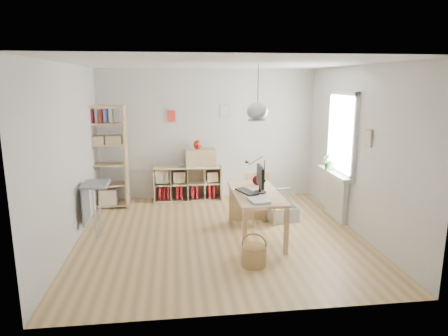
{
  "coord_description": "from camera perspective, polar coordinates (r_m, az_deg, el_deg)",
  "views": [
    {
      "loc": [
        -0.68,
        -6.04,
        2.44
      ],
      "look_at": [
        0.1,
        0.3,
        1.05
      ],
      "focal_mm": 32.0,
      "sensor_mm": 36.0,
      "label": 1
    }
  ],
  "objects": [
    {
      "name": "side_table",
      "position": [
        6.77,
        -18.35,
        -3.54
      ],
      "size": [
        0.4,
        0.55,
        0.85
      ],
      "color": "gray",
      "rests_on": "ground"
    },
    {
      "name": "cube_shelf",
      "position": [
        8.41,
        -5.37,
        -2.55
      ],
      "size": [
        1.4,
        0.38,
        0.72
      ],
      "color": "#D6B68D",
      "rests_on": "ground"
    },
    {
      "name": "monitor",
      "position": [
        6.17,
        5.21,
        -1.43
      ],
      "size": [
        0.19,
        0.48,
        0.42
      ],
      "rotation": [
        0.0,
        0.0,
        -0.04
      ],
      "color": "black",
      "rests_on": "desk"
    },
    {
      "name": "window_unit",
      "position": [
        7.31,
        16.53,
        4.77
      ],
      "size": [
        0.07,
        1.16,
        1.46
      ],
      "color": "white",
      "rests_on": "ground"
    },
    {
      "name": "paper_tray",
      "position": [
        5.77,
        5.0,
        -4.64
      ],
      "size": [
        0.3,
        0.36,
        0.03
      ],
      "primitive_type": "cube",
      "rotation": [
        0.0,
        0.0,
        0.13
      ],
      "color": "silver",
      "rests_on": "desk"
    },
    {
      "name": "wicker_basket",
      "position": [
        5.52,
        4.29,
        -12.28
      ],
      "size": [
        0.34,
        0.34,
        0.47
      ],
      "rotation": [
        0.0,
        0.0,
        -0.28
      ],
      "color": "#A47F4A",
      "rests_on": "ground"
    },
    {
      "name": "chair",
      "position": [
        6.99,
        5.11,
        -3.9
      ],
      "size": [
        0.48,
        0.48,
        0.88
      ],
      "rotation": [
        0.0,
        0.0,
        0.12
      ],
      "color": "gray",
      "rests_on": "ground"
    },
    {
      "name": "windowsill",
      "position": [
        7.4,
        15.59,
        -0.76
      ],
      "size": [
        0.22,
        1.2,
        0.06
      ],
      "primitive_type": "cube",
      "color": "silver",
      "rests_on": "radiator"
    },
    {
      "name": "ground",
      "position": [
        6.55,
        -0.55,
        -9.59
      ],
      "size": [
        4.5,
        4.5,
        0.0
      ],
      "primitive_type": "plane",
      "color": "tan",
      "rests_on": "ground"
    },
    {
      "name": "tall_bookshelf",
      "position": [
        8.07,
        -16.59,
        2.11
      ],
      "size": [
        0.8,
        0.38,
        2.0
      ],
      "color": "tan",
      "rests_on": "ground"
    },
    {
      "name": "drawer_chest",
      "position": [
        8.25,
        -3.4,
        1.46
      ],
      "size": [
        0.64,
        0.33,
        0.35
      ],
      "primitive_type": "cube",
      "rotation": [
        0.0,
        0.0,
        0.07
      ],
      "color": "#D6B68D",
      "rests_on": "cube_shelf"
    },
    {
      "name": "red_vase",
      "position": [
        8.2,
        -3.8,
        3.33
      ],
      "size": [
        0.16,
        0.16,
        0.19
      ],
      "primitive_type": "ellipsoid",
      "color": "maroon",
      "rests_on": "drawer_chest"
    },
    {
      "name": "yarn_ball",
      "position": [
        6.65,
        4.79,
        -1.77
      ],
      "size": [
        0.16,
        0.16,
        0.16
      ],
      "primitive_type": "sphere",
      "color": "#4B0A12",
      "rests_on": "desk"
    },
    {
      "name": "radiator",
      "position": [
        7.52,
        15.76,
        -3.95
      ],
      "size": [
        0.1,
        0.8,
        0.8
      ],
      "primitive_type": "cube",
      "color": "silver",
      "rests_on": "ground"
    },
    {
      "name": "keyboard",
      "position": [
        6.23,
        3.25,
        -3.39
      ],
      "size": [
        0.32,
        0.48,
        0.02
      ],
      "primitive_type": "cube",
      "rotation": [
        0.0,
        0.0,
        0.36
      ],
      "color": "black",
      "rests_on": "desk"
    },
    {
      "name": "task_lamp",
      "position": [
        6.75,
        4.36,
        0.16
      ],
      "size": [
        0.38,
        0.14,
        0.41
      ],
      "color": "black",
      "rests_on": "desk"
    },
    {
      "name": "storage_chest",
      "position": [
        7.27,
        8.29,
        -6.02
      ],
      "size": [
        0.57,
        0.63,
        0.54
      ],
      "rotation": [
        0.0,
        0.0,
        0.12
      ],
      "color": "#BCBBB7",
      "rests_on": "ground"
    },
    {
      "name": "room_shell",
      "position": [
        6.04,
        4.81,
        8.05
      ],
      "size": [
        4.5,
        4.5,
        4.5
      ],
      "color": "white",
      "rests_on": "ground"
    },
    {
      "name": "desk",
      "position": [
        6.28,
        4.6,
        -4.27
      ],
      "size": [
        0.7,
        1.5,
        0.75
      ],
      "color": "tan",
      "rests_on": "ground"
    },
    {
      "name": "potted_plant",
      "position": [
        7.54,
        14.92,
        1.1
      ],
      "size": [
        0.33,
        0.3,
        0.34
      ],
      "primitive_type": "imported",
      "rotation": [
        0.0,
        0.0,
        0.09
      ],
      "color": "#33702A",
      "rests_on": "windowsill"
    }
  ]
}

